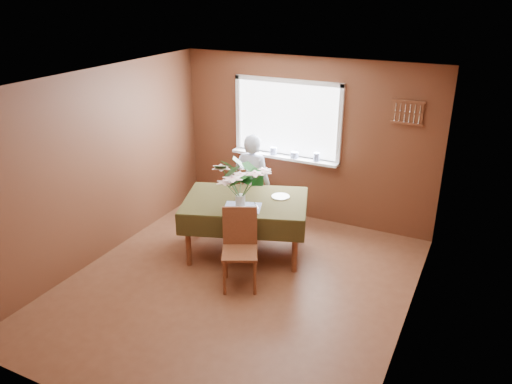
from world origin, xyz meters
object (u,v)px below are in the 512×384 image
at_px(dining_table, 245,206).
at_px(seated_woman, 253,182).
at_px(chair_far, 253,193).
at_px(chair_near, 240,244).
at_px(flower_bouquet, 240,181).

relative_size(dining_table, seated_woman, 1.28).
distance_m(dining_table, chair_far, 0.91).
bearing_deg(dining_table, chair_far, 91.21).
relative_size(dining_table, chair_near, 1.93).
bearing_deg(flower_bouquet, chair_far, 108.54).
xyz_separation_m(chair_near, flower_bouquet, (-0.25, 0.49, 0.61)).
bearing_deg(flower_bouquet, chair_near, -63.15).
xyz_separation_m(chair_far, seated_woman, (0.07, -0.13, 0.23)).
distance_m(chair_far, chair_near, 1.66).
bearing_deg(dining_table, flower_bouquet, -98.05).
xyz_separation_m(dining_table, chair_near, (0.29, -0.71, -0.16)).
bearing_deg(chair_far, dining_table, 72.98).
bearing_deg(chair_near, seated_woman, 84.54).
height_order(dining_table, seated_woman, seated_woman).
xyz_separation_m(seated_woman, flower_bouquet, (0.29, -0.93, 0.41)).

